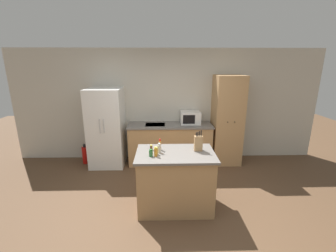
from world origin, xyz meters
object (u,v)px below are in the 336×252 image
spice_bottle_tall_dark (151,148)px  spice_bottle_amber_oil (159,148)px  microwave (190,117)px  spice_bottle_pale_salt (156,151)px  spice_bottle_orange_cap (156,152)px  pantry_cabinet (227,120)px  knife_block (198,143)px  spice_bottle_short_red (151,153)px  spice_bottle_green_herb (160,145)px  fire_extinguisher (85,155)px  refrigerator (107,128)px

spice_bottle_tall_dark → spice_bottle_amber_oil: size_ratio=0.56×
microwave → spice_bottle_pale_salt: microwave is taller
microwave → spice_bottle_orange_cap: (-0.75, -1.95, -0.05)m
pantry_cabinet → spice_bottle_pale_salt: size_ratio=17.74×
knife_block → spice_bottle_tall_dark: knife_block is taller
spice_bottle_short_red → spice_bottle_green_herb: bearing=63.0°
spice_bottle_green_herb → fire_extinguisher: (-1.77, 1.57, -0.82)m
spice_bottle_amber_oil → spice_bottle_pale_salt: bearing=-120.9°
pantry_cabinet → spice_bottle_green_herb: 2.20m
spice_bottle_short_red → microwave: bearing=67.2°
spice_bottle_pale_salt → fire_extinguisher: bearing=134.3°
spice_bottle_green_herb → spice_bottle_orange_cap: bearing=-103.3°
refrigerator → knife_block: refrigerator is taller
pantry_cabinet → spice_bottle_tall_dark: bearing=-136.0°
pantry_cabinet → knife_block: bearing=-119.2°
spice_bottle_orange_cap → spice_bottle_pale_salt: bearing=83.3°
spice_bottle_tall_dark → microwave: bearing=64.0°
spice_bottle_green_herb → fire_extinguisher: size_ratio=0.38×
refrigerator → spice_bottle_pale_salt: 2.08m
knife_block → fire_extinguisher: size_ratio=0.71×
spice_bottle_green_herb → refrigerator: bearing=128.2°
spice_bottle_amber_oil → fire_extinguisher: bearing=136.2°
pantry_cabinet → spice_bottle_pale_salt: pantry_cabinet is taller
spice_bottle_green_herb → microwave: bearing=67.8°
spice_bottle_pale_salt → knife_block: bearing=11.6°
spice_bottle_tall_dark → spice_bottle_short_red: bearing=-88.6°
spice_bottle_amber_oil → spice_bottle_pale_salt: 0.08m
refrigerator → spice_bottle_tall_dark: (1.07, -1.54, 0.11)m
refrigerator → spice_bottle_orange_cap: 2.13m
spice_bottle_green_herb → spice_bottle_orange_cap: (-0.06, -0.26, -0.01)m
spice_bottle_pale_salt → fire_extinguisher: 2.58m
knife_block → refrigerator: bearing=138.7°
knife_block → spice_bottle_short_red: 0.76m
spice_bottle_tall_dark → spice_bottle_short_red: size_ratio=0.78×
spice_bottle_orange_cap → fire_extinguisher: size_ratio=0.31×
refrigerator → spice_bottle_orange_cap: refrigerator is taller
microwave → spice_bottle_green_herb: bearing=-112.2°
pantry_cabinet → spice_bottle_tall_dark: 2.31m
spice_bottle_short_red → spice_bottle_amber_oil: bearing=49.6°
fire_extinguisher → spice_bottle_green_herb: bearing=-41.6°
spice_bottle_tall_dark → spice_bottle_orange_cap: size_ratio=0.57×
spice_bottle_short_red → spice_bottle_green_herb: spice_bottle_green_herb is taller
refrigerator → spice_bottle_tall_dark: bearing=-55.2°
microwave → spice_bottle_tall_dark: (-0.83, -1.69, -0.08)m
spice_bottle_short_red → fire_extinguisher: size_ratio=0.23×
refrigerator → pantry_cabinet: pantry_cabinet is taller
spice_bottle_pale_salt → spice_bottle_orange_cap: spice_bottle_orange_cap is taller
fire_extinguisher → spice_bottle_amber_oil: bearing=-43.8°
microwave → spice_bottle_orange_cap: microwave is taller
knife_block → pantry_cabinet: bearing=60.8°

